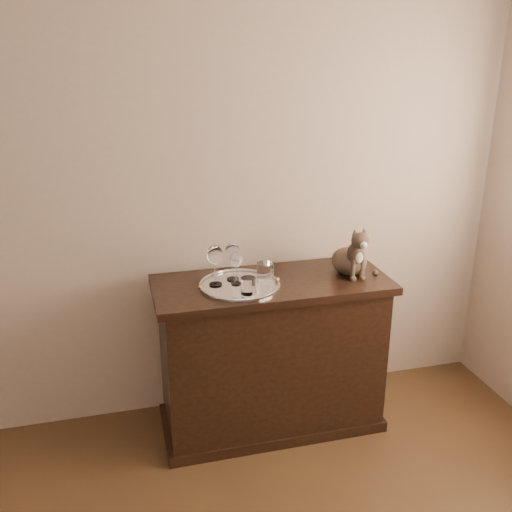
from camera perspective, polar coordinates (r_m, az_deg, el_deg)
The scene contains 9 objects.
wall_back at distance 2.94m, azimuth -11.47°, elevation 7.72°, with size 4.00×0.10×2.70m, color #BDA28E.
sideboard at distance 3.07m, azimuth 1.52°, elevation -9.86°, with size 1.20×0.50×0.85m, color black, non-canonical shape.
tray at distance 2.82m, azimuth -1.66°, elevation -3.00°, with size 0.40×0.40×0.01m, color white.
wine_glass_a at distance 2.79m, azimuth -4.11°, elevation -0.93°, with size 0.08×0.08×0.21m, color silver, non-canonical shape.
wine_glass_b at distance 2.85m, azimuth -2.35°, elevation -0.53°, with size 0.07×0.07×0.20m, color silver, non-canonical shape.
wine_glass_d at distance 2.80m, azimuth -1.99°, elevation -1.21°, with size 0.06×0.06×0.17m, color silver, non-canonical shape.
tumbler_b at distance 2.71m, azimuth -0.79°, elevation -2.98°, with size 0.07×0.07×0.08m, color silver.
tumbler_c at distance 2.84m, azimuth 0.95°, elevation -1.64°, with size 0.09×0.09×0.10m, color white.
cat at distance 2.97m, azimuth 9.37°, elevation 0.75°, with size 0.27×0.25×0.27m, color #4F3D2F, non-canonical shape.
Camera 1 is at (-0.15, -0.62, 1.95)m, focal length 40.00 mm.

